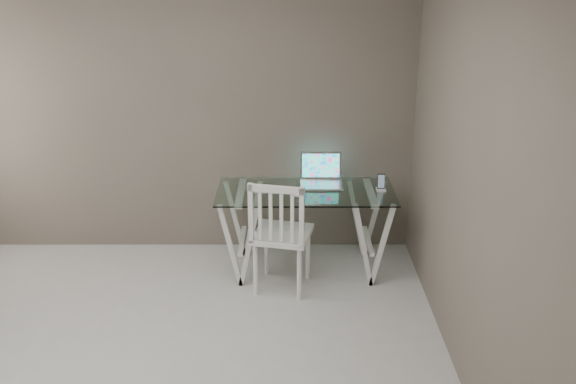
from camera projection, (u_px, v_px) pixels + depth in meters
name	position (u px, v px, depth m)	size (l,w,h in m)	color
room	(116.00, 137.00, 3.46)	(4.50, 4.52, 2.71)	#B7B4AF
desk	(305.00, 230.00, 5.55)	(1.50, 0.70, 0.75)	silver
chair	(280.00, 231.00, 5.14)	(0.54, 0.54, 0.98)	white
laptop	(321.00, 177.00, 5.58)	(0.36, 0.31, 0.25)	#B3B3B7
keyboard	(270.00, 191.00, 5.41)	(0.29, 0.12, 0.01)	silver
mouse	(298.00, 195.00, 5.28)	(0.12, 0.07, 0.04)	silver
phone_dock	(381.00, 186.00, 5.42)	(0.08, 0.08, 0.15)	white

